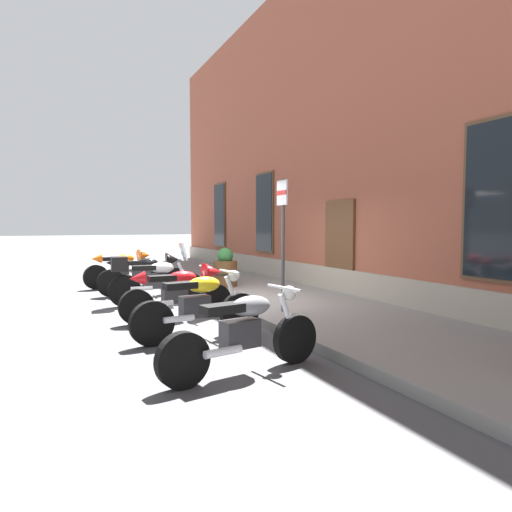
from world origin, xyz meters
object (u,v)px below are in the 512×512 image
at_px(motorcycle_silver_touring, 153,279).
at_px(parking_sign, 283,226).
at_px(motorcycle_yellow_naked, 199,307).
at_px(motorcycle_red_sport, 182,289).
at_px(motorcycle_grey_naked, 245,333).
at_px(motorcycle_orange_sport, 124,267).
at_px(barrel_planter, 225,270).
at_px(motorcycle_black_sport, 147,272).

relative_size(motorcycle_silver_touring, parking_sign, 0.85).
distance_m(motorcycle_silver_touring, motorcycle_yellow_naked, 3.20).
relative_size(motorcycle_red_sport, parking_sign, 0.87).
relative_size(motorcycle_grey_naked, parking_sign, 0.89).
bearing_deg(motorcycle_orange_sport, motorcycle_grey_naked, 0.86).
xyz_separation_m(motorcycle_grey_naked, parking_sign, (-2.47, 1.81, 1.22)).
height_order(motorcycle_silver_touring, parking_sign, parking_sign).
bearing_deg(motorcycle_grey_naked, motorcycle_yellow_naked, 179.84).
bearing_deg(motorcycle_orange_sport, barrel_planter, 47.09).
height_order(motorcycle_orange_sport, parking_sign, parking_sign).
bearing_deg(parking_sign, barrel_planter, 175.71).
xyz_separation_m(motorcycle_silver_touring, motorcycle_red_sport, (1.73, 0.16, -0.00)).
height_order(motorcycle_black_sport, motorcycle_silver_touring, motorcycle_silver_touring).
distance_m(motorcycle_yellow_naked, motorcycle_grey_naked, 1.75).
bearing_deg(motorcycle_silver_touring, parking_sign, 36.33).
bearing_deg(parking_sign, motorcycle_orange_sport, -161.08).
height_order(motorcycle_yellow_naked, motorcycle_grey_naked, motorcycle_yellow_naked).
relative_size(motorcycle_orange_sport, motorcycle_yellow_naked, 0.99).
bearing_deg(parking_sign, motorcycle_silver_touring, -143.67).
distance_m(motorcycle_orange_sport, motorcycle_yellow_naked, 6.35).
bearing_deg(motorcycle_red_sport, motorcycle_orange_sport, -176.85).
bearing_deg(motorcycle_grey_naked, motorcycle_black_sport, 178.62).
distance_m(motorcycle_orange_sport, barrel_planter, 3.00).
distance_m(motorcycle_black_sport, motorcycle_yellow_naked, 4.64).
height_order(parking_sign, barrel_planter, parking_sign).
relative_size(motorcycle_black_sport, motorcycle_red_sport, 1.04).
relative_size(parking_sign, barrel_planter, 2.42).
height_order(motorcycle_yellow_naked, parking_sign, parking_sign).
bearing_deg(motorcycle_grey_naked, motorcycle_red_sport, 177.38).
bearing_deg(motorcycle_black_sport, motorcycle_grey_naked, -1.38).
distance_m(motorcycle_red_sport, barrel_planter, 3.43).
xyz_separation_m(motorcycle_black_sport, motorcycle_grey_naked, (6.39, -0.15, -0.08)).
bearing_deg(motorcycle_yellow_naked, motorcycle_red_sport, 174.47).
bearing_deg(motorcycle_yellow_naked, parking_sign, 111.78).
height_order(motorcycle_silver_touring, motorcycle_yellow_naked, motorcycle_silver_touring).
height_order(motorcycle_black_sport, barrel_planter, barrel_planter).
xyz_separation_m(parking_sign, barrel_planter, (-3.59, 0.27, -1.13)).
bearing_deg(motorcycle_silver_touring, barrel_planter, 117.92).
bearing_deg(parking_sign, motorcycle_grey_naked, -36.19).
distance_m(motorcycle_orange_sport, parking_sign, 6.06).
relative_size(motorcycle_yellow_naked, barrel_planter, 2.10).
xyz_separation_m(motorcycle_black_sport, parking_sign, (3.92, 1.65, 1.13)).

